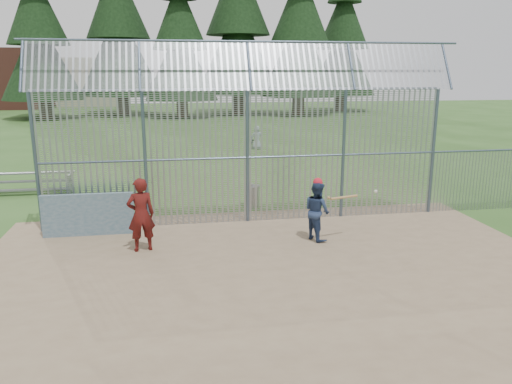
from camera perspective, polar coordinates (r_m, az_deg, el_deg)
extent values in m
plane|color=#2D511E|center=(12.18, 1.61, -8.18)|extent=(120.00, 120.00, 0.00)
cube|color=#756047|center=(11.72, 2.10, -9.03)|extent=(14.00, 10.00, 0.02)
cube|color=#38566B|center=(14.70, -18.60, -2.47)|extent=(2.50, 0.12, 1.20)
imported|color=navy|center=(13.66, 6.98, -2.14)|extent=(0.86, 0.96, 1.62)
imported|color=maroon|center=(13.01, -13.01, -2.54)|extent=(0.78, 0.60, 1.91)
imported|color=gray|center=(29.39, 0.10, 6.23)|extent=(0.68, 0.46, 1.37)
imported|color=slate|center=(29.55, -0.53, 5.69)|extent=(0.47, 0.23, 0.77)
sphere|color=red|center=(13.47, 7.08, 1.09)|extent=(0.26, 0.26, 0.26)
cylinder|color=#AA7F4C|center=(13.64, 10.03, -0.60)|extent=(0.84, 0.29, 0.07)
sphere|color=#AA7F4C|center=(13.50, 8.31, -0.68)|extent=(0.09, 0.09, 0.09)
sphere|color=white|center=(13.98, 13.53, 0.08)|extent=(0.09, 0.09, 0.09)
cylinder|color=gray|center=(16.97, -0.47, -0.55)|extent=(0.52, 0.52, 0.70)
cylinder|color=#9EA0A5|center=(16.88, -0.47, 0.66)|extent=(0.56, 0.56, 0.05)
sphere|color=#9EA0A5|center=(16.87, -0.47, 0.83)|extent=(0.10, 0.10, 0.10)
cube|color=gray|center=(20.43, -24.38, 0.24)|extent=(3.00, 0.25, 0.05)
cube|color=slate|center=(20.71, -24.22, 1.13)|extent=(3.00, 0.25, 0.05)
cube|color=slate|center=(21.00, -24.06, 2.01)|extent=(3.00, 0.25, 0.05)
cube|color=slate|center=(20.42, -20.39, 1.04)|extent=(0.06, 0.90, 0.70)
cylinder|color=#47566B|center=(15.26, -23.87, 2.97)|extent=(0.10, 0.10, 4.00)
cylinder|color=#47566B|center=(14.81, -12.54, 3.53)|extent=(0.10, 0.10, 4.00)
cylinder|color=#47566B|center=(14.96, -0.98, 3.96)|extent=(0.10, 0.10, 4.00)
cylinder|color=#47566B|center=(15.70, 9.94, 4.22)|extent=(0.10, 0.10, 4.00)
cylinder|color=#47566B|center=(16.94, 19.58, 4.32)|extent=(0.10, 0.10, 4.00)
cylinder|color=#47566B|center=(14.75, -1.01, 11.63)|extent=(12.00, 0.07, 0.07)
cylinder|color=#47566B|center=(14.96, -0.98, 3.96)|extent=(12.00, 0.06, 0.06)
cube|color=gray|center=(14.96, -0.98, 3.96)|extent=(12.00, 0.02, 4.00)
cube|color=gray|center=(14.37, -0.78, 14.17)|extent=(12.00, 0.77, 1.31)
cylinder|color=#47566B|center=(17.12, 19.31, 1.02)|extent=(0.08, 0.08, 2.00)
cylinder|color=#332319|center=(52.49, -23.00, 9.42)|extent=(1.19, 1.19, 3.06)
cone|color=black|center=(52.71, -23.93, 18.83)|extent=(7.48, 7.48, 13.94)
cylinder|color=#332319|center=(54.35, -15.01, 10.34)|extent=(1.33, 1.33, 3.42)
cylinder|color=#332319|center=(50.18, -8.44, 10.10)|extent=(1.12, 1.12, 2.88)
cone|color=black|center=(50.34, -8.79, 19.40)|extent=(7.04, 7.04, 13.12)
cylinder|color=#332319|center=(53.63, -2.01, 10.85)|extent=(1.40, 1.40, 3.60)
cylinder|color=#332319|center=(52.84, 4.86, 10.57)|extent=(1.26, 1.26, 3.24)
cone|color=black|center=(53.13, 5.08, 20.50)|extent=(7.92, 7.92, 14.76)
cylinder|color=#332319|center=(58.41, 9.67, 10.64)|extent=(1.19, 1.19, 3.06)
cone|color=black|center=(58.61, 10.03, 19.13)|extent=(7.48, 7.48, 13.94)
cube|color=brown|center=(68.97, -26.98, 11.47)|extent=(10.00, 8.00, 7.00)
cube|color=#B2A58C|center=(69.77, -18.19, 11.86)|extent=(8.00, 7.00, 6.00)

